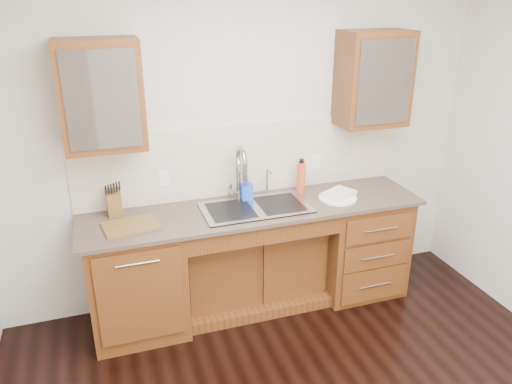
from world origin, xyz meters
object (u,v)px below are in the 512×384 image
object	(u,v)px
plate	(338,198)
knife_block	(114,203)
soap_bottle	(247,189)
water_bottle	(301,178)
cutting_board	(131,226)

from	to	relation	value
plate	knife_block	xyz separation A→B (m)	(-1.74, 0.27, 0.08)
soap_bottle	water_bottle	bearing A→B (deg)	6.59
soap_bottle	knife_block	xyz separation A→B (m)	(-1.03, 0.06, -0.01)
water_bottle	soap_bottle	bearing A→B (deg)	-179.00
plate	knife_block	size ratio (longest dim) A/B	1.66
cutting_board	water_bottle	bearing A→B (deg)	8.64
soap_bottle	plate	bearing A→B (deg)	-11.20
soap_bottle	water_bottle	size ratio (longest dim) A/B	0.76
soap_bottle	cutting_board	xyz separation A→B (m)	(-0.94, -0.21, -0.09)
soap_bottle	cutting_board	bearing A→B (deg)	-162.00
cutting_board	plate	bearing A→B (deg)	-0.26
plate	cutting_board	xyz separation A→B (m)	(-1.64, 0.01, 0.00)
soap_bottle	plate	distance (m)	0.74
water_bottle	knife_block	size ratio (longest dim) A/B	1.42
water_bottle	cutting_board	distance (m)	1.43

